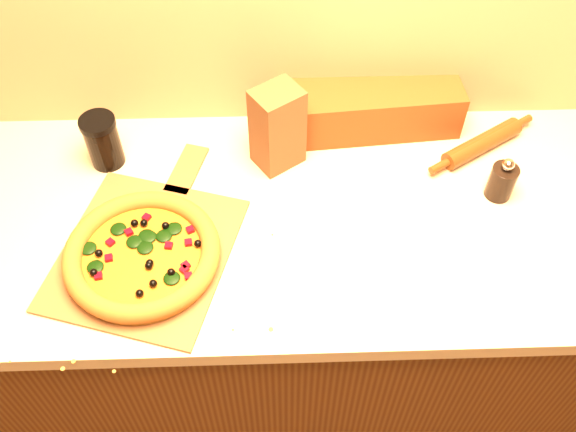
# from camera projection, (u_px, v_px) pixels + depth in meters

# --- Properties ---
(cabinet) EXTENTS (2.80, 0.65, 0.86)m
(cabinet) POSITION_uv_depth(u_px,v_px,m) (322.00, 317.00, 1.81)
(cabinet) COLOR #48230F
(cabinet) RESTS_ON ground
(countertop) EXTENTS (2.84, 0.68, 0.04)m
(countertop) POSITION_uv_depth(u_px,v_px,m) (330.00, 219.00, 1.46)
(countertop) COLOR #C2B297
(countertop) RESTS_ON cabinet
(pizza_peel) EXTENTS (0.44, 0.56, 0.01)m
(pizza_peel) POSITION_uv_depth(u_px,v_px,m) (148.00, 248.00, 1.38)
(pizza_peel) COLOR brown
(pizza_peel) RESTS_ON countertop
(pizza) EXTENTS (0.33, 0.33, 0.05)m
(pizza) POSITION_uv_depth(u_px,v_px,m) (142.00, 255.00, 1.34)
(pizza) COLOR #C78731
(pizza) RESTS_ON pizza_peel
(pepper_grinder) EXTENTS (0.06, 0.06, 0.11)m
(pepper_grinder) POSITION_uv_depth(u_px,v_px,m) (502.00, 181.00, 1.44)
(pepper_grinder) COLOR black
(pepper_grinder) RESTS_ON countertop
(rolling_pin) EXTENTS (0.29, 0.19, 0.04)m
(rolling_pin) POSITION_uv_depth(u_px,v_px,m) (482.00, 143.00, 1.55)
(rolling_pin) COLOR #613410
(rolling_pin) RESTS_ON countertop
(bread_bag) EXTENTS (0.45, 0.18, 0.12)m
(bread_bag) POSITION_uv_depth(u_px,v_px,m) (369.00, 108.00, 1.57)
(bread_bag) COLOR brown
(bread_bag) RESTS_ON countertop
(paper_bag) EXTENTS (0.13, 0.13, 0.21)m
(paper_bag) POSITION_uv_depth(u_px,v_px,m) (277.00, 128.00, 1.46)
(paper_bag) COLOR brown
(paper_bag) RESTS_ON countertop
(dark_jar) EXTENTS (0.08, 0.08, 0.13)m
(dark_jar) POSITION_uv_depth(u_px,v_px,m) (103.00, 141.00, 1.49)
(dark_jar) COLOR black
(dark_jar) RESTS_ON countertop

